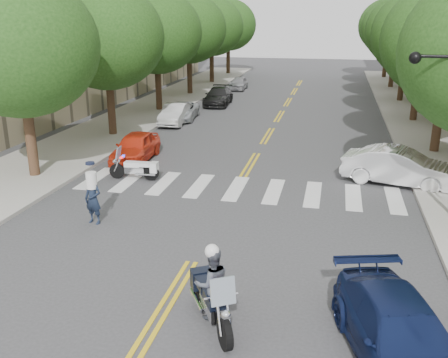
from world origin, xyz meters
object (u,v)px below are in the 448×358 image
(motorcycle_police, at_px, (212,288))
(officer_standing, at_px, (93,199))
(motorcycle_parked, at_px, (138,168))
(sedan_blue, at_px, (401,336))
(convertible, at_px, (400,167))

(motorcycle_police, distance_m, officer_standing, 7.10)
(motorcycle_parked, bearing_deg, officer_standing, -179.33)
(sedan_blue, bearing_deg, motorcycle_police, 155.99)
(convertible, bearing_deg, sedan_blue, -170.67)
(officer_standing, height_order, convertible, officer_standing)
(sedan_blue, bearing_deg, motorcycle_parked, 117.85)
(motorcycle_police, distance_m, convertible, 12.39)
(motorcycle_parked, height_order, sedan_blue, motorcycle_parked)
(convertible, bearing_deg, officer_standing, 136.85)
(motorcycle_police, bearing_deg, sedan_blue, 141.44)
(officer_standing, bearing_deg, motorcycle_parked, 106.37)
(officer_standing, distance_m, sedan_blue, 10.72)
(officer_standing, xyz_separation_m, sedan_blue, (9.30, -5.33, -0.20))
(motorcycle_parked, xyz_separation_m, officer_standing, (0.31, -4.75, 0.38))
(motorcycle_police, distance_m, motorcycle_parked, 11.02)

